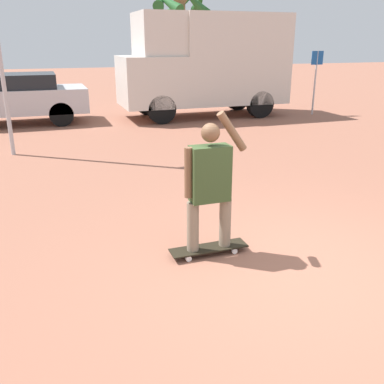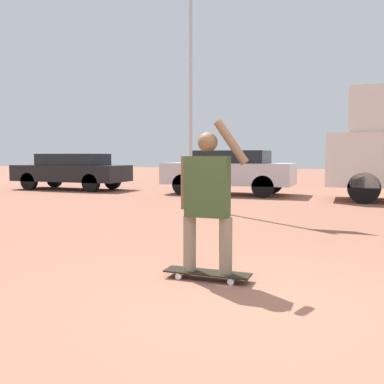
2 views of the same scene
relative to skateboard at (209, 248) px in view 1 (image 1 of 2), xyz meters
The scene contains 7 objects.
ground_plane 1.07m from the skateboard, 45.48° to the right, with size 80.00×80.00×0.00m, color #935B47.
skateboard is the anchor object (origin of this frame).
person_skateboarder 0.86m from the skateboard, behind, with size 0.74×0.22×1.62m.
camper_van 10.17m from the skateboard, 69.11° to the left, with size 5.45×2.07×3.26m.
parked_car_silver 10.24m from the skateboard, 104.21° to the left, with size 4.38×1.90×1.50m.
palm_tree_near_van 18.98m from the skateboard, 73.13° to the left, with size 3.03×3.07×4.96m.
street_sign 11.18m from the skateboard, 49.67° to the left, with size 0.44×0.06×2.10m.
Camera 1 is at (-2.46, -3.51, 2.41)m, focal length 40.00 mm.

